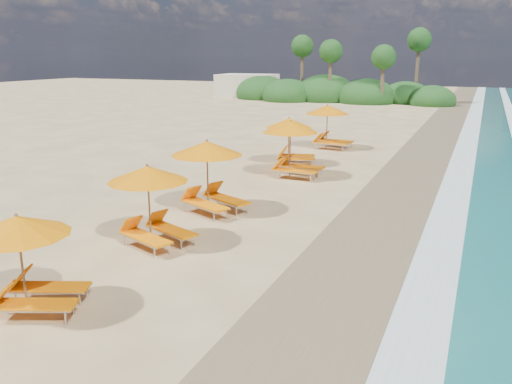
# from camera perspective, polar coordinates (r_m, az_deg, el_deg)

# --- Properties ---
(ground) EXTENTS (160.00, 160.00, 0.00)m
(ground) POSITION_cam_1_polar(r_m,az_deg,el_deg) (16.66, -0.00, -3.99)
(ground) COLOR #DBBD80
(ground) RESTS_ON ground
(wet_sand) EXTENTS (4.00, 160.00, 0.01)m
(wet_sand) POSITION_cam_1_polar(r_m,az_deg,el_deg) (15.61, 13.68, -5.74)
(wet_sand) COLOR #836C4E
(wet_sand) RESTS_ON ground
(surf_foam) EXTENTS (4.00, 160.00, 0.01)m
(surf_foam) POSITION_cam_1_polar(r_m,az_deg,el_deg) (15.44, 23.65, -6.75)
(surf_foam) COLOR white
(surf_foam) RESTS_ON ground
(station_2) EXTENTS (2.85, 2.82, 2.19)m
(station_2) POSITION_cam_1_polar(r_m,az_deg,el_deg) (12.12, -23.39, -6.46)
(station_2) COLOR olive
(station_2) RESTS_ON ground
(station_3) EXTENTS (3.03, 2.98, 2.35)m
(station_3) POSITION_cam_1_polar(r_m,az_deg,el_deg) (15.26, -11.15, -0.87)
(station_3) COLOR olive
(station_3) RESTS_ON ground
(station_4) EXTENTS (3.30, 3.27, 2.53)m
(station_4) POSITION_cam_1_polar(r_m,az_deg,el_deg) (18.19, -4.91, 2.20)
(station_4) COLOR olive
(station_4) RESTS_ON ground
(station_5) EXTENTS (2.77, 2.56, 2.55)m
(station_5) POSITION_cam_1_polar(r_m,az_deg,el_deg) (23.44, 4.17, 5.08)
(station_5) COLOR olive
(station_5) RESTS_ON ground
(station_6) EXTENTS (2.96, 2.88, 2.35)m
(station_6) POSITION_cam_1_polar(r_m,az_deg,el_deg) (26.19, 3.96, 5.87)
(station_6) COLOR olive
(station_6) RESTS_ON ground
(station_7) EXTENTS (2.91, 2.74, 2.55)m
(station_7) POSITION_cam_1_polar(r_m,az_deg,el_deg) (30.91, 8.04, 7.33)
(station_7) COLOR olive
(station_7) RESTS_ON ground
(treeline) EXTENTS (25.80, 8.80, 9.74)m
(treeline) POSITION_cam_1_polar(r_m,az_deg,el_deg) (62.30, 8.40, 10.62)
(treeline) COLOR #163D14
(treeline) RESTS_ON ground
(beach_building) EXTENTS (7.00, 5.00, 2.80)m
(beach_building) POSITION_cam_1_polar(r_m,az_deg,el_deg) (68.69, -0.97, 11.48)
(beach_building) COLOR beige
(beach_building) RESTS_ON ground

